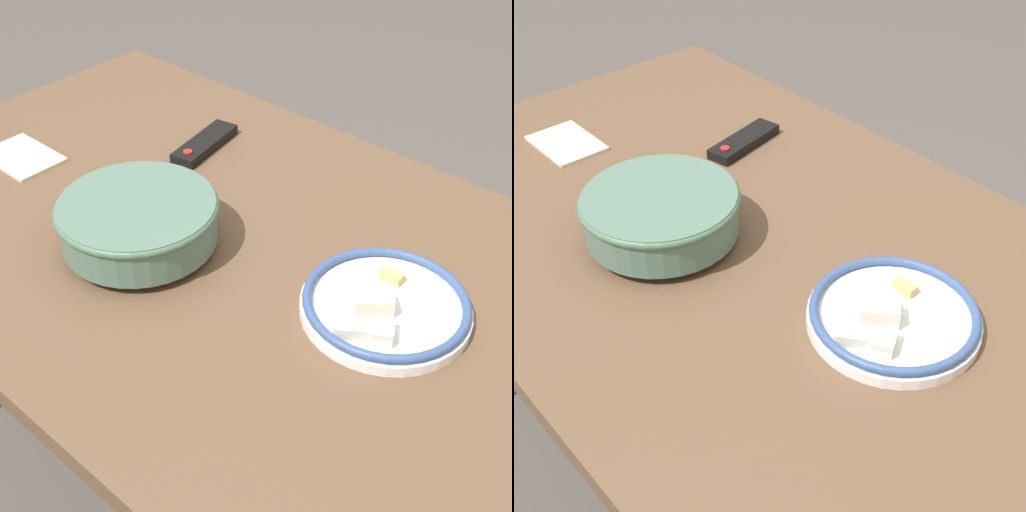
{
  "view_description": "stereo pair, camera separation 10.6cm",
  "coord_description": "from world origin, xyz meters",
  "views": [
    {
      "loc": [
        0.62,
        -0.68,
        1.45
      ],
      "look_at": [
        0.05,
        -0.04,
        0.76
      ],
      "focal_mm": 50.0,
      "sensor_mm": 36.0,
      "label": 1
    },
    {
      "loc": [
        0.7,
        -0.61,
        1.45
      ],
      "look_at": [
        0.05,
        -0.04,
        0.76
      ],
      "focal_mm": 50.0,
      "sensor_mm": 36.0,
      "label": 2
    }
  ],
  "objects": [
    {
      "name": "ground_plane",
      "position": [
        0.0,
        0.0,
        0.0
      ],
      "size": [
        8.0,
        8.0,
        0.0
      ],
      "primitive_type": "plane",
      "color": "#4C4742"
    },
    {
      "name": "food_plate",
      "position": [
        0.25,
        0.02,
        0.74
      ],
      "size": [
        0.25,
        0.25,
        0.05
      ],
      "color": "white",
      "rests_on": "dining_table"
    },
    {
      "name": "noodle_bowl",
      "position": [
        -0.14,
        -0.1,
        0.77
      ],
      "size": [
        0.27,
        0.27,
        0.09
      ],
      "color": "#4C6B5B",
      "rests_on": "dining_table"
    },
    {
      "name": "dining_table",
      "position": [
        0.0,
        0.0,
        0.65
      ],
      "size": [
        1.56,
        0.88,
        0.72
      ],
      "color": "brown",
      "rests_on": "ground_plane"
    },
    {
      "name": "folded_napkin",
      "position": [
        -0.54,
        -0.07,
        0.72
      ],
      "size": [
        0.15,
        0.11,
        0.01
      ],
      "color": "beige",
      "rests_on": "dining_table"
    },
    {
      "name": "tv_remote",
      "position": [
        -0.29,
        0.2,
        0.73
      ],
      "size": [
        0.08,
        0.18,
        0.02
      ],
      "rotation": [
        0.0,
        0.0,
        3.34
      ],
      "color": "black",
      "rests_on": "dining_table"
    }
  ]
}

